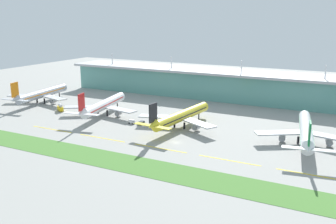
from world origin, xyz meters
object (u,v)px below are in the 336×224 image
at_px(airliner_near_middle, 103,105).
at_px(airliner_far_middle, 306,131).
at_px(airliner_nearest, 42,94).
at_px(pushback_tug, 141,123).
at_px(airliner_center, 181,116).
at_px(fuel_truck, 60,108).
at_px(baggage_cart, 132,122).

xyz_separation_m(airliner_near_middle, airliner_far_middle, (121.29, 0.31, 0.01)).
distance_m(airliner_nearest, pushback_tug, 94.75).
distance_m(airliner_near_middle, airliner_far_middle, 121.29).
bearing_deg(airliner_near_middle, airliner_nearest, 171.99).
relative_size(airliner_center, fuel_truck, 8.57).
xyz_separation_m(airliner_center, fuel_truck, (-86.53, -2.17, -4.19)).
bearing_deg(baggage_cart, pushback_tug, 14.84).
bearing_deg(airliner_near_middle, airliner_far_middle, 0.15).
height_order(airliner_nearest, airliner_center, same).
xyz_separation_m(airliner_center, baggage_cart, (-28.40, -6.38, -5.18)).
bearing_deg(baggage_cart, airliner_nearest, 168.71).
xyz_separation_m(airliner_near_middle, baggage_cart, (26.79, -8.95, -5.18)).
height_order(airliner_near_middle, pushback_tug, airliner_near_middle).
bearing_deg(airliner_far_middle, airliner_nearest, 177.40).
xyz_separation_m(airliner_nearest, airliner_near_middle, (61.05, -8.58, 0.00)).
bearing_deg(airliner_near_middle, airliner_center, -2.66).
bearing_deg(baggage_cart, airliner_far_middle, 5.59).
bearing_deg(pushback_tug, baggage_cart, -165.16).
relative_size(airliner_near_middle, airliner_center, 0.99).
bearing_deg(airliner_far_middle, airliner_center, -177.51).
height_order(airliner_center, pushback_tug, airliner_center).
bearing_deg(fuel_truck, airliner_nearest, 155.84).
xyz_separation_m(fuel_truck, pushback_tug, (63.52, -2.78, -1.16)).
distance_m(airliner_near_middle, airliner_center, 55.24).
xyz_separation_m(airliner_nearest, fuel_truck, (29.70, -13.32, -4.18)).
distance_m(airliner_center, baggage_cart, 29.56).
bearing_deg(airliner_near_middle, baggage_cart, -18.47).
bearing_deg(pushback_tug, airliner_near_middle, 166.85).
bearing_deg(airliner_near_middle, fuel_truck, -171.41).
height_order(airliner_nearest, baggage_cart, airliner_nearest).
bearing_deg(fuel_truck, pushback_tug, -2.51).
xyz_separation_m(baggage_cart, pushback_tug, (5.38, 1.43, -0.16)).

